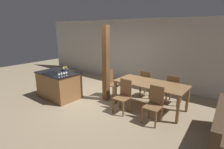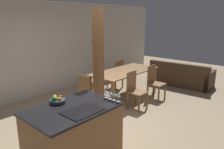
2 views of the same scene
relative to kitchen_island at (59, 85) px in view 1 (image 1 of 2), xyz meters
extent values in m
plane|color=#9E896B|center=(1.14, 0.53, -0.45)|extent=(16.00, 16.00, 0.00)
cube|color=beige|center=(1.14, 3.16, 0.90)|extent=(11.20, 0.08, 2.70)
cube|color=olive|center=(0.00, 0.00, -0.02)|extent=(1.36, 0.90, 0.86)
cube|color=black|center=(0.00, 0.00, 0.43)|extent=(1.40, 0.94, 0.04)
cube|color=black|center=(0.00, -0.23, 0.45)|extent=(0.56, 0.40, 0.01)
cylinder|color=#383D47|center=(-0.04, 0.32, 0.48)|extent=(0.25, 0.25, 0.05)
sphere|color=red|center=(0.01, 0.32, 0.53)|extent=(0.07, 0.07, 0.07)
sphere|color=gold|center=(-0.06, 0.37, 0.53)|extent=(0.08, 0.08, 0.08)
sphere|color=#3D8E38|center=(-0.10, 0.32, 0.53)|extent=(0.08, 0.08, 0.08)
sphere|color=yellow|center=(-0.04, 0.26, 0.52)|extent=(0.06, 0.06, 0.06)
cylinder|color=silver|center=(0.62, -0.39, 0.46)|extent=(0.06, 0.06, 0.00)
cylinder|color=silver|center=(0.62, -0.39, 0.50)|extent=(0.01, 0.01, 0.08)
cone|color=silver|center=(0.62, -0.39, 0.57)|extent=(0.07, 0.07, 0.06)
cylinder|color=silver|center=(0.62, -0.31, 0.46)|extent=(0.06, 0.06, 0.00)
cylinder|color=silver|center=(0.62, -0.31, 0.50)|extent=(0.01, 0.01, 0.08)
cone|color=silver|center=(0.62, -0.31, 0.57)|extent=(0.07, 0.07, 0.06)
cylinder|color=silver|center=(0.62, -0.22, 0.46)|extent=(0.06, 0.06, 0.00)
cylinder|color=silver|center=(0.62, -0.22, 0.50)|extent=(0.01, 0.01, 0.08)
cone|color=silver|center=(0.62, -0.22, 0.57)|extent=(0.07, 0.07, 0.06)
cylinder|color=silver|center=(0.62, -0.13, 0.46)|extent=(0.06, 0.06, 0.00)
cylinder|color=silver|center=(0.62, -0.13, 0.50)|extent=(0.01, 0.01, 0.08)
cone|color=silver|center=(0.62, -0.13, 0.57)|extent=(0.07, 0.07, 0.06)
cube|color=olive|center=(2.81, 1.19, 0.31)|extent=(2.08, 0.95, 0.03)
cube|color=olive|center=(1.83, 0.78, -0.08)|extent=(0.07, 0.07, 0.75)
cube|color=olive|center=(3.78, 0.78, -0.08)|extent=(0.07, 0.07, 0.75)
cube|color=olive|center=(1.83, 1.59, -0.08)|extent=(0.07, 0.07, 0.75)
cube|color=olive|center=(3.78, 1.59, -0.08)|extent=(0.07, 0.07, 0.75)
cube|color=brown|center=(2.34, 0.41, -0.02)|extent=(0.40, 0.40, 0.02)
cube|color=brown|center=(2.34, 0.60, 0.24)|extent=(0.38, 0.02, 0.49)
cube|color=brown|center=(2.16, 0.24, -0.24)|extent=(0.04, 0.04, 0.43)
cube|color=brown|center=(2.52, 0.24, -0.24)|extent=(0.04, 0.04, 0.43)
cube|color=brown|center=(2.16, 0.59, -0.24)|extent=(0.04, 0.04, 0.43)
cube|color=brown|center=(2.52, 0.59, -0.24)|extent=(0.04, 0.04, 0.43)
cube|color=brown|center=(3.28, 0.41, -0.02)|extent=(0.40, 0.40, 0.02)
cube|color=brown|center=(3.28, 0.60, 0.24)|extent=(0.38, 0.02, 0.49)
cube|color=brown|center=(3.10, 0.24, -0.24)|extent=(0.04, 0.04, 0.43)
cube|color=brown|center=(3.45, 0.24, -0.24)|extent=(0.04, 0.04, 0.43)
cube|color=brown|center=(3.10, 0.59, -0.24)|extent=(0.04, 0.04, 0.43)
cube|color=brown|center=(3.45, 0.59, -0.24)|extent=(0.04, 0.04, 0.43)
cube|color=brown|center=(2.34, 1.96, -0.02)|extent=(0.40, 0.40, 0.02)
cube|color=brown|center=(2.34, 1.77, 0.24)|extent=(0.38, 0.02, 0.49)
cube|color=brown|center=(2.52, 2.14, -0.24)|extent=(0.04, 0.04, 0.43)
cube|color=brown|center=(2.16, 2.14, -0.24)|extent=(0.04, 0.04, 0.43)
cube|color=brown|center=(2.52, 1.78, -0.24)|extent=(0.04, 0.04, 0.43)
cube|color=brown|center=(2.16, 1.78, -0.24)|extent=(0.04, 0.04, 0.43)
cube|color=brown|center=(3.28, 1.96, -0.02)|extent=(0.40, 0.40, 0.02)
cube|color=brown|center=(3.28, 1.77, 0.24)|extent=(0.38, 0.02, 0.49)
cube|color=brown|center=(3.45, 2.14, -0.24)|extent=(0.04, 0.04, 0.43)
cube|color=brown|center=(3.10, 2.14, -0.24)|extent=(0.04, 0.04, 0.43)
cube|color=brown|center=(3.45, 1.78, -0.24)|extent=(0.04, 0.04, 0.43)
cube|color=brown|center=(3.10, 1.78, -0.24)|extent=(0.04, 0.04, 0.43)
cube|color=brown|center=(1.47, 1.19, -0.02)|extent=(0.40, 0.40, 0.02)
cube|color=brown|center=(1.28, 1.19, 0.24)|extent=(0.02, 0.38, 0.49)
cube|color=brown|center=(1.64, 1.01, -0.24)|extent=(0.04, 0.04, 0.43)
cube|color=brown|center=(1.64, 1.36, -0.24)|extent=(0.04, 0.04, 0.43)
cube|color=brown|center=(1.29, 1.01, -0.24)|extent=(0.04, 0.04, 0.43)
cube|color=brown|center=(1.29, 1.36, -0.24)|extent=(0.04, 0.04, 0.43)
cube|color=#473323|center=(4.69, 0.46, 0.17)|extent=(0.28, 2.00, 0.35)
cube|color=brown|center=(1.41, 0.84, 0.76)|extent=(0.18, 0.18, 2.43)
camera|label=1|loc=(4.95, -3.33, 1.88)|focal=28.00mm
camera|label=2|loc=(-1.93, -2.51, 1.78)|focal=35.00mm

